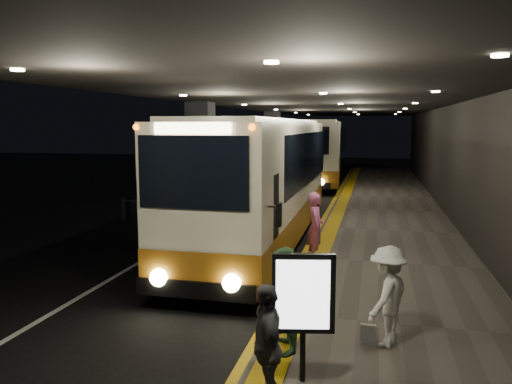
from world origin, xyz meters
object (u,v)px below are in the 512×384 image
at_px(passenger_boarding, 315,227).
at_px(info_sign, 303,296).
at_px(coach_main, 263,188).
at_px(stanchion_post, 280,303).
at_px(passenger_waiting_green, 283,301).
at_px(bag_polka, 368,333).
at_px(passenger_waiting_white, 388,296).
at_px(coach_second, 320,154).
at_px(passenger_waiting_grey, 267,347).

distance_m(passenger_boarding, info_sign, 6.11).
bearing_deg(coach_main, stanchion_post, -75.50).
height_order(coach_main, passenger_waiting_green, coach_main).
bearing_deg(passenger_waiting_green, info_sign, 9.90).
height_order(bag_polka, info_sign, info_sign).
relative_size(passenger_boarding, stanchion_post, 1.65).
relative_size(passenger_waiting_white, info_sign, 0.90).
bearing_deg(bag_polka, stanchion_post, -179.74).
distance_m(coach_main, bag_polka, 7.48).
height_order(passenger_waiting_green, passenger_waiting_white, passenger_waiting_green).
bearing_deg(stanchion_post, coach_second, 94.65).
height_order(bag_polka, stanchion_post, stanchion_post).
xyz_separation_m(coach_main, passenger_waiting_green, (1.95, -7.23, -0.80)).
bearing_deg(stanchion_post, bag_polka, 0.26).
relative_size(passenger_waiting_green, bag_polka, 5.38).
bearing_deg(bag_polka, passenger_boarding, 106.97).
bearing_deg(passenger_boarding, info_sign, 176.21).
xyz_separation_m(passenger_waiting_green, bag_polka, (1.28, 0.65, -0.67)).
height_order(passenger_waiting_green, info_sign, info_sign).
distance_m(passenger_waiting_green, info_sign, 0.98).
bearing_deg(passenger_waiting_grey, coach_second, 163.53).
relative_size(coach_main, passenger_waiting_grey, 7.44).
bearing_deg(passenger_boarding, passenger_waiting_grey, 172.84).
relative_size(bag_polka, info_sign, 0.17).
distance_m(passenger_boarding, passenger_waiting_green, 5.28).
bearing_deg(passenger_boarding, passenger_waiting_green, 172.48).
xyz_separation_m(passenger_waiting_grey, info_sign, (0.34, 0.76, 0.41)).
relative_size(coach_main, passenger_waiting_green, 7.23).
xyz_separation_m(passenger_waiting_green, stanchion_post, (-0.17, 0.65, -0.28)).
xyz_separation_m(coach_second, info_sign, (2.50, -24.94, -0.47)).
distance_m(passenger_boarding, passenger_waiting_grey, 6.85).
bearing_deg(coach_second, passenger_waiting_grey, -88.56).
xyz_separation_m(coach_main, bag_polka, (3.23, -6.58, -1.47)).
bearing_deg(passenger_boarding, coach_main, 34.02).
relative_size(bag_polka, stanchion_post, 0.28).
xyz_separation_m(passenger_waiting_green, passenger_waiting_grey, (0.08, -1.56, -0.02)).
bearing_deg(passenger_waiting_green, stanchion_post, 176.94).
height_order(coach_second, passenger_boarding, coach_second).
distance_m(coach_second, passenger_waiting_grey, 25.81).
xyz_separation_m(passenger_boarding, passenger_waiting_grey, (0.22, -6.84, -0.10)).
height_order(passenger_waiting_grey, info_sign, info_sign).
distance_m(coach_second, passenger_waiting_green, 24.24).
relative_size(passenger_waiting_green, stanchion_post, 1.51).
xyz_separation_m(coach_second, passenger_waiting_green, (2.08, -24.14, -0.86)).
bearing_deg(coach_second, info_sign, -87.65).
xyz_separation_m(passenger_waiting_grey, bag_polka, (1.20, 2.22, -0.65)).
xyz_separation_m(passenger_waiting_white, passenger_waiting_grey, (-1.48, -2.20, -0.01)).
height_order(coach_main, info_sign, coach_main).
relative_size(coach_main, passenger_boarding, 6.63).
xyz_separation_m(passenger_boarding, stanchion_post, (-0.04, -4.63, -0.35)).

